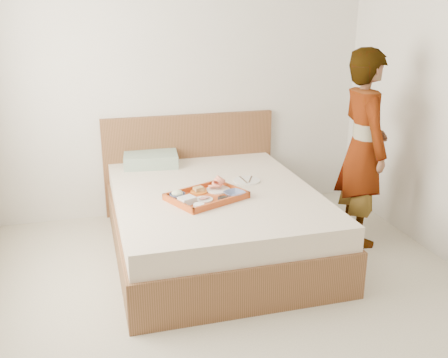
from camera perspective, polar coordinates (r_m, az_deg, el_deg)
ground at (r=3.42m, az=2.76°, el=-15.26°), size 3.50×4.00×0.01m
wall_back at (r=4.81m, az=-4.57°, el=11.34°), size 3.50×0.01×2.60m
bed at (r=4.15m, az=-1.04°, el=-4.68°), size 1.65×2.00×0.53m
headboard at (r=4.96m, az=-3.86°, el=1.83°), size 1.65×0.06×0.95m
pillow at (r=4.71m, az=-8.21°, el=2.17°), size 0.52×0.38×0.12m
tray at (r=3.85m, az=-1.97°, el=-1.90°), size 0.66×0.58×0.05m
prawn_plate at (r=3.99m, az=-0.65°, el=-1.20°), size 0.25×0.25×0.01m
navy_bowl_big at (r=3.86m, az=1.17°, el=-1.70°), size 0.20×0.20×0.04m
sauce_dish at (r=3.77m, az=-0.12°, el=-2.26°), size 0.10×0.10×0.03m
meat_plate at (r=3.80m, az=-2.26°, el=-2.31°), size 0.18×0.18×0.01m
bread_plate at (r=3.96m, az=-2.84°, el=-1.42°), size 0.17×0.17×0.01m
salad_bowl at (r=3.85m, az=-5.25°, el=-1.88°), size 0.16×0.16×0.04m
plastic_tub at (r=3.73m, az=-4.18°, el=-2.40°), size 0.14×0.13×0.05m
cheese_round at (r=3.66m, az=-2.84°, el=-3.00°), size 0.10×0.10×0.03m
dinner_plate at (r=4.25m, az=2.58°, el=-0.18°), size 0.28×0.28×0.01m
person at (r=4.33m, az=15.34°, el=3.32°), size 0.44×0.63×1.62m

